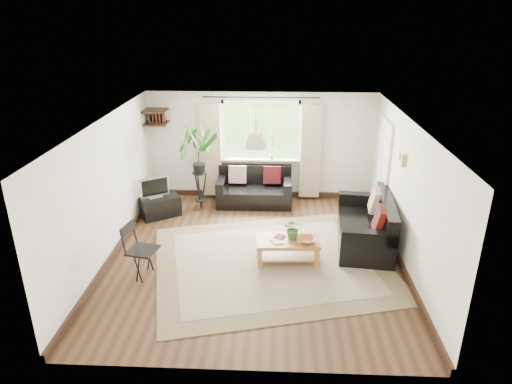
{
  "coord_description": "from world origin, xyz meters",
  "views": [
    {
      "loc": [
        0.34,
        -7.03,
        4.07
      ],
      "look_at": [
        0.0,
        0.4,
        1.05
      ],
      "focal_mm": 32.0,
      "sensor_mm": 36.0,
      "label": 1
    }
  ],
  "objects_px": {
    "palm_stand": "(199,169)",
    "folding_chair": "(143,251)",
    "sofa_right": "(365,223)",
    "coffee_table": "(287,251)",
    "sofa_back": "(254,188)",
    "tv_stand": "(161,207)"
  },
  "relations": [
    {
      "from": "folding_chair",
      "to": "tv_stand",
      "type": "bearing_deg",
      "value": 18.9
    },
    {
      "from": "palm_stand",
      "to": "tv_stand",
      "type": "bearing_deg",
      "value": -151.08
    },
    {
      "from": "sofa_back",
      "to": "sofa_right",
      "type": "distance_m",
      "value": 2.74
    },
    {
      "from": "sofa_right",
      "to": "folding_chair",
      "type": "relative_size",
      "value": 2.01
    },
    {
      "from": "coffee_table",
      "to": "tv_stand",
      "type": "relative_size",
      "value": 1.35
    },
    {
      "from": "tv_stand",
      "to": "folding_chair",
      "type": "bearing_deg",
      "value": -115.24
    },
    {
      "from": "coffee_table",
      "to": "palm_stand",
      "type": "xyz_separation_m",
      "value": [
        -1.83,
        2.18,
        0.68
      ]
    },
    {
      "from": "sofa_back",
      "to": "tv_stand",
      "type": "relative_size",
      "value": 2.09
    },
    {
      "from": "palm_stand",
      "to": "folding_chair",
      "type": "height_order",
      "value": "palm_stand"
    },
    {
      "from": "tv_stand",
      "to": "coffee_table",
      "type": "bearing_deg",
      "value": -66.16
    },
    {
      "from": "palm_stand",
      "to": "folding_chair",
      "type": "xyz_separation_m",
      "value": [
        -0.49,
        -2.73,
        -0.44
      ]
    },
    {
      "from": "sofa_right",
      "to": "coffee_table",
      "type": "relative_size",
      "value": 1.74
    },
    {
      "from": "coffee_table",
      "to": "tv_stand",
      "type": "distance_m",
      "value": 3.14
    },
    {
      "from": "sofa_right",
      "to": "folding_chair",
      "type": "distance_m",
      "value": 3.95
    },
    {
      "from": "sofa_right",
      "to": "coffee_table",
      "type": "xyz_separation_m",
      "value": [
        -1.42,
        -0.71,
        -0.22
      ]
    },
    {
      "from": "tv_stand",
      "to": "palm_stand",
      "type": "relative_size",
      "value": 0.43
    },
    {
      "from": "coffee_table",
      "to": "folding_chair",
      "type": "height_order",
      "value": "folding_chair"
    },
    {
      "from": "sofa_back",
      "to": "tv_stand",
      "type": "distance_m",
      "value": 2.06
    },
    {
      "from": "sofa_back",
      "to": "coffee_table",
      "type": "height_order",
      "value": "sofa_back"
    },
    {
      "from": "tv_stand",
      "to": "folding_chair",
      "type": "distance_m",
      "value": 2.33
    },
    {
      "from": "sofa_right",
      "to": "palm_stand",
      "type": "bearing_deg",
      "value": -108.54
    },
    {
      "from": "sofa_right",
      "to": "folding_chair",
      "type": "bearing_deg",
      "value": -65.54
    }
  ]
}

